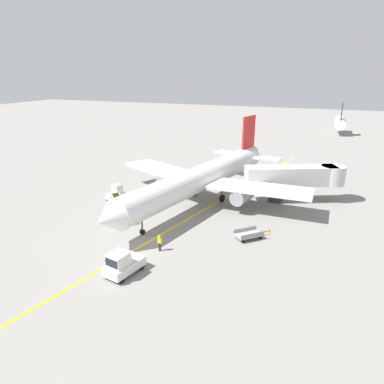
# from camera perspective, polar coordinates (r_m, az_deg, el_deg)

# --- Properties ---
(ground_plane) EXTENTS (300.00, 300.00, 0.00)m
(ground_plane) POSITION_cam_1_polar(r_m,az_deg,el_deg) (36.54, -8.34, -8.20)
(ground_plane) COLOR gray
(taxi_line_yellow) EXTENTS (17.59, 78.17, 0.01)m
(taxi_line_yellow) POSITION_cam_1_polar(r_m,az_deg,el_deg) (39.83, -2.70, -5.60)
(taxi_line_yellow) COLOR yellow
(taxi_line_yellow) RESTS_ON ground
(airliner) EXTENTS (27.97, 35.06, 10.10)m
(airliner) POSITION_cam_1_polar(r_m,az_deg,el_deg) (46.01, 1.77, 2.40)
(airliner) COLOR white
(airliner) RESTS_ON ground
(jet_bridge) EXTENTS (12.76, 7.70, 4.85)m
(jet_bridge) POSITION_cam_1_polar(r_m,az_deg,el_deg) (48.41, 17.36, 2.52)
(jet_bridge) COLOR beige
(jet_bridge) RESTS_ON ground
(pushback_tug) EXTENTS (2.58, 3.91, 2.20)m
(pushback_tug) POSITION_cam_1_polar(r_m,az_deg,el_deg) (31.13, -11.32, -11.48)
(pushback_tug) COLOR silver
(pushback_tug) RESTS_ON ground
(baggage_tug_near_wing) EXTENTS (2.00, 2.69, 2.10)m
(baggage_tug_near_wing) POSITION_cam_1_polar(r_m,az_deg,el_deg) (48.66, -12.32, -0.18)
(baggage_tug_near_wing) COLOR silver
(baggage_tug_near_wing) RESTS_ON ground
(belt_loader_forward_hold) EXTENTS (4.58, 4.24, 2.59)m
(belt_loader_forward_hold) POSITION_cam_1_polar(r_m,az_deg,el_deg) (42.00, -11.34, -3.48)
(belt_loader_forward_hold) COLOR silver
(belt_loader_forward_hold) RESTS_ON ground
(baggage_cart_loaded) EXTENTS (3.24, 3.22, 0.94)m
(baggage_cart_loaded) POSITION_cam_1_polar(r_m,az_deg,el_deg) (37.27, 9.29, -6.88)
(baggage_cart_loaded) COLOR #A5A5A8
(baggage_cart_loaded) RESTS_ON ground
(ground_crew_marshaller) EXTENTS (0.36, 0.24, 1.70)m
(ground_crew_marshaller) POSITION_cam_1_polar(r_m,az_deg,el_deg) (45.76, -10.04, -1.30)
(ground_crew_marshaller) COLOR #26262D
(ground_crew_marshaller) RESTS_ON ground
(ground_crew_wing_walker) EXTENTS (0.36, 0.24, 1.70)m
(ground_crew_wing_walker) POSITION_cam_1_polar(r_m,az_deg,el_deg) (34.38, -5.32, -8.21)
(ground_crew_wing_walker) COLOR #26262D
(ground_crew_wing_walker) RESTS_ON ground
(safety_cone_nose_left) EXTENTS (0.36, 0.36, 0.44)m
(safety_cone_nose_left) POSITION_cam_1_polar(r_m,az_deg,el_deg) (52.35, -3.66, 0.79)
(safety_cone_nose_left) COLOR orange
(safety_cone_nose_left) RESTS_ON ground
(safety_cone_nose_right) EXTENTS (0.36, 0.36, 0.44)m
(safety_cone_nose_right) POSITION_cam_1_polar(r_m,az_deg,el_deg) (54.47, -4.12, 1.51)
(safety_cone_nose_right) COLOR orange
(safety_cone_nose_right) RESTS_ON ground
(safety_cone_wingtip_left) EXTENTS (0.36, 0.36, 0.44)m
(safety_cone_wingtip_left) POSITION_cam_1_polar(r_m,az_deg,el_deg) (39.23, 12.45, -6.12)
(safety_cone_wingtip_left) COLOR orange
(safety_cone_wingtip_left) RESTS_ON ground
(distant_aircraft_far_left) EXTENTS (3.00, 10.10, 8.80)m
(distant_aircraft_far_left) POSITION_cam_1_polar(r_m,az_deg,el_deg) (107.39, 23.08, 10.44)
(distant_aircraft_far_left) COLOR silver
(distant_aircraft_far_left) RESTS_ON ground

